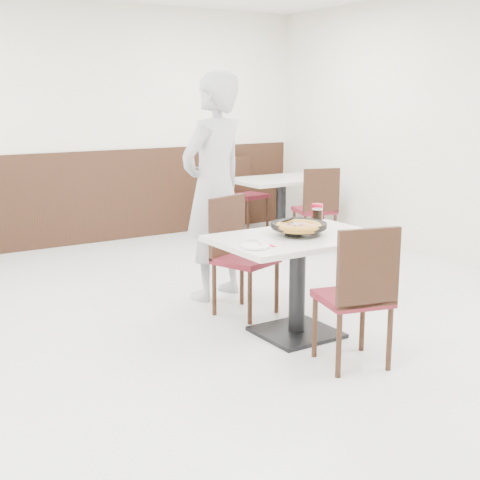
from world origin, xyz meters
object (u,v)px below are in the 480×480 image
pizza_pan (299,229)px  diner_person (214,187)px  chair_near (353,295)px  cola_glass (317,218)px  bg_chair_right_near (315,208)px  bg_chair_right_far (248,194)px  main_table (297,286)px  chair_far (246,257)px  red_cup (317,214)px  pizza (299,228)px  bg_table_right (281,209)px  side_plate (255,246)px

pizza_pan → diner_person: (-0.05, 1.13, 0.18)m
chair_near → pizza_pan: size_ratio=2.79×
cola_glass → bg_chair_right_near: size_ratio=0.14×
diner_person → bg_chair_right_far: (1.89, 2.36, -0.50)m
main_table → chair_near: size_ratio=1.26×
chair_far → red_cup: (0.46, -0.32, 0.35)m
pizza → bg_table_right: size_ratio=0.26×
bg_chair_right_near → cola_glass: bearing=-111.6°
pizza → red_cup: size_ratio=1.92×
side_plate → pizza_pan: bearing=19.9°
side_plate → red_cup: 0.98m
chair_near → cola_glass: chair_near is taller
chair_near → red_cup: bearing=78.9°
diner_person → bg_chair_right_far: 3.06m
diner_person → bg_chair_right_near: 2.22m
cola_glass → bg_chair_right_near: (1.55, 1.95, -0.34)m
pizza_pan → pizza: pizza is taller
chair_near → cola_glass: bearing=80.2°
main_table → bg_chair_right_far: size_ratio=1.26×
diner_person → chair_far: bearing=67.8°
pizza_pan → side_plate: (-0.50, -0.18, -0.03)m
cola_glass → bg_table_right: cola_glass is taller
red_cup → bg_chair_right_far: bg_chair_right_far is taller
pizza → red_cup: bearing=36.3°
bg_chair_right_far → main_table: bearing=50.8°
red_cup → bg_table_right: (1.50, 2.54, -0.45)m
pizza_pan → bg_chair_right_far: bearing=62.2°
pizza_pan → bg_chair_right_near: size_ratio=0.36×
diner_person → bg_chair_right_far: diner_person is taller
cola_glass → red_cup: red_cup is taller
chair_far → side_plate: bearing=42.0°
chair_far → bg_table_right: (1.96, 2.22, -0.10)m
chair_near → chair_far: 1.23m
chair_near → bg_chair_right_far: bearing=79.6°
main_table → chair_far: 0.61m
chair_near → pizza: size_ratio=3.09×
side_plate → diner_person: size_ratio=0.10×
bg_chair_right_near → bg_chair_right_far: same height
bg_chair_right_far → cola_glass: bearing=54.0°
side_plate → cola_glass: 0.89m
side_plate → main_table: bearing=17.8°
pizza_pan → diner_person: bearing=92.6°
side_plate → bg_chair_right_far: size_ratio=0.20×
pizza_pan → cola_glass: 0.36m
chair_far → bg_chair_right_near: (1.95, 1.56, 0.00)m
cola_glass → red_cup: (0.06, 0.08, 0.02)m
red_cup → bg_table_right: size_ratio=0.13×
chair_far → pizza: chair_far is taller
chair_far → bg_chair_right_near: bearing=-160.8°
bg_table_right → diner_person: bearing=-139.1°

